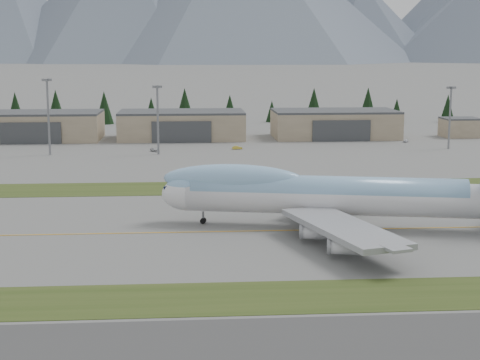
{
  "coord_description": "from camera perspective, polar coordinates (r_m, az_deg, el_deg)",
  "views": [
    {
      "loc": [
        -12.93,
        -134.92,
        33.76
      ],
      "look_at": [
        -2.41,
        10.68,
        8.0
      ],
      "focal_mm": 55.0,
      "sensor_mm": 36.0,
      "label": 1
    }
  ],
  "objects": [
    {
      "name": "boeing_747_freighter",
      "position": [
        142.23,
        6.86,
        -1.12
      ],
      "size": [
        75.05,
        63.21,
        19.69
      ],
      "rotation": [
        0.0,
        0.0,
        -0.2
      ],
      "color": "silver",
      "rests_on": "ground"
    },
    {
      "name": "conifer_belt",
      "position": [
        347.07,
        -1.81,
        5.69
      ],
      "size": [
        274.8,
        16.32,
        16.97
      ],
      "color": "black",
      "rests_on": "ground"
    },
    {
      "name": "hangar_center",
      "position": [
        286.23,
        -4.54,
        4.29
      ],
      "size": [
        48.0,
        26.6,
        10.8
      ],
      "color": "gray",
      "rests_on": "ground"
    },
    {
      "name": "hangar_right",
      "position": [
        292.03,
        7.35,
        4.35
      ],
      "size": [
        48.0,
        26.6,
        10.8
      ],
      "color": "gray",
      "rests_on": "ground"
    },
    {
      "name": "taxiway_line_main",
      "position": [
        139.68,
        1.31,
        -3.98
      ],
      "size": [
        400.0,
        0.4,
        0.02
      ],
      "primitive_type": "cube",
      "color": "gold",
      "rests_on": "ground"
    },
    {
      "name": "service_vehicle_c",
      "position": [
        281.81,
        12.73,
        2.88
      ],
      "size": [
        2.88,
        3.88,
        1.04
      ],
      "primitive_type": "imported",
      "rotation": [
        0.0,
        0.0,
        -0.45
      ],
      "color": "silver",
      "rests_on": "ground"
    },
    {
      "name": "hangar_left",
      "position": [
        291.86,
        -15.43,
        4.07
      ],
      "size": [
        48.0,
        26.6,
        10.8
      ],
      "color": "gray",
      "rests_on": "ground"
    },
    {
      "name": "control_shed",
      "position": [
        304.29,
        16.71,
        3.94
      ],
      "size": [
        14.0,
        12.0,
        7.6
      ],
      "color": "gray",
      "rests_on": "ground"
    },
    {
      "name": "grass_strip_far",
      "position": [
        183.51,
        -0.02,
        -0.59
      ],
      "size": [
        400.0,
        18.0,
        0.08
      ],
      "primitive_type": "cube",
      "color": "#324518",
      "rests_on": "ground"
    },
    {
      "name": "grass_strip_near",
      "position": [
        103.44,
        3.32,
        -9.06
      ],
      "size": [
        400.0,
        14.0,
        0.08
      ],
      "primitive_type": "cube",
      "color": "#324518",
      "rests_on": "ground"
    },
    {
      "name": "service_vehicle_b",
      "position": [
        254.92,
        -0.21,
        2.4
      ],
      "size": [
        3.71,
        1.92,
        1.16
      ],
      "primitive_type": "imported",
      "rotation": [
        0.0,
        0.0,
        1.77
      ],
      "color": "gold",
      "rests_on": "ground"
    },
    {
      "name": "floodlight_masts",
      "position": [
        246.13,
        -7.07,
        5.86
      ],
      "size": [
        172.64,
        10.45,
        24.86
      ],
      "color": "gray",
      "rests_on": "ground"
    },
    {
      "name": "ground",
      "position": [
        139.68,
        1.31,
        -3.98
      ],
      "size": [
        7000.0,
        7000.0,
        0.0
      ],
      "primitive_type": "plane",
      "color": "slate",
      "rests_on": "ground"
    },
    {
      "name": "service_vehicle_a",
      "position": [
        250.91,
        -6.64,
        2.21
      ],
      "size": [
        3.64,
        4.26,
        1.38
      ],
      "primitive_type": "imported",
      "rotation": [
        0.0,
        0.0,
        0.6
      ],
      "color": "#BCBCBE",
      "rests_on": "ground"
    }
  ]
}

